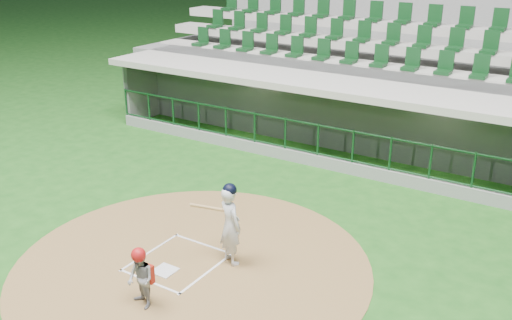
% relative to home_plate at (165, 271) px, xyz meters
% --- Properties ---
extents(ground, '(120.00, 120.00, 0.00)m').
position_rel_home_plate_xyz_m(ground, '(0.00, 0.70, -0.02)').
color(ground, '#194E16').
rests_on(ground, ground).
extents(dirt_circle, '(7.20, 7.20, 0.01)m').
position_rel_home_plate_xyz_m(dirt_circle, '(0.30, 0.50, -0.02)').
color(dirt_circle, brown).
rests_on(dirt_circle, ground).
extents(home_plate, '(0.43, 0.43, 0.02)m').
position_rel_home_plate_xyz_m(home_plate, '(0.00, 0.00, 0.00)').
color(home_plate, silver).
rests_on(home_plate, dirt_circle).
extents(batter_box_chalk, '(1.55, 1.80, 0.01)m').
position_rel_home_plate_xyz_m(batter_box_chalk, '(0.00, 0.40, -0.00)').
color(batter_box_chalk, silver).
rests_on(batter_box_chalk, ground).
extents(dugout_structure, '(16.40, 3.70, 3.00)m').
position_rel_home_plate_xyz_m(dugout_structure, '(0.13, 8.53, 0.94)').
color(dugout_structure, slate).
rests_on(dugout_structure, ground).
extents(seating_deck, '(17.00, 6.72, 5.15)m').
position_rel_home_plate_xyz_m(seating_deck, '(0.00, 11.61, 1.40)').
color(seating_deck, slate).
rests_on(seating_deck, ground).
extents(batter, '(0.89, 0.94, 1.73)m').
position_rel_home_plate_xyz_m(batter, '(0.89, 1.00, 0.86)').
color(batter, silver).
rests_on(batter, dirt_circle).
extents(catcher, '(0.64, 0.57, 1.18)m').
position_rel_home_plate_xyz_m(catcher, '(0.42, -1.08, 0.57)').
color(catcher, gray).
rests_on(catcher, dirt_circle).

